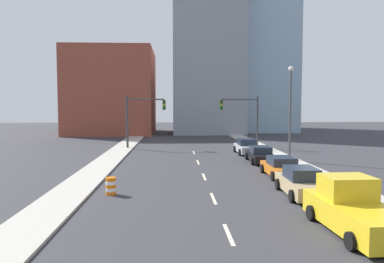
{
  "coord_description": "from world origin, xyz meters",
  "views": [
    {
      "loc": [
        -2.07,
        -5.2,
        4.89
      ],
      "look_at": [
        -0.21,
        32.73,
        2.2
      ],
      "focal_mm": 35.0,
      "sensor_mm": 36.0,
      "label": 1
    }
  ],
  "objects_px": {
    "traffic_signal_left": "(139,114)",
    "sedan_silver": "(246,147)",
    "street_lamp": "(290,106)",
    "traffic_signal_right": "(246,114)",
    "traffic_barrel": "(111,186)",
    "sedan_orange": "(281,167)",
    "pickup_truck_yellow": "(355,210)",
    "sedan_tan": "(301,183)",
    "sedan_black": "(260,155)"
  },
  "relations": [
    {
      "from": "sedan_black",
      "to": "pickup_truck_yellow",
      "type": "bearing_deg",
      "value": -89.59
    },
    {
      "from": "sedan_orange",
      "to": "sedan_silver",
      "type": "height_order",
      "value": "sedan_silver"
    },
    {
      "from": "pickup_truck_yellow",
      "to": "sedan_silver",
      "type": "distance_m",
      "value": 23.14
    },
    {
      "from": "traffic_signal_right",
      "to": "sedan_black",
      "type": "xyz_separation_m",
      "value": [
        -0.78,
        -10.51,
        -3.23
      ]
    },
    {
      "from": "traffic_signal_left",
      "to": "pickup_truck_yellow",
      "type": "xyz_separation_m",
      "value": [
        10.89,
        -28.16,
        -3.03
      ]
    },
    {
      "from": "traffic_signal_left",
      "to": "sedan_silver",
      "type": "xyz_separation_m",
      "value": [
        11.19,
        -5.03,
        -3.17
      ]
    },
    {
      "from": "traffic_barrel",
      "to": "sedan_silver",
      "type": "xyz_separation_m",
      "value": [
        10.72,
        16.67,
        0.21
      ]
    },
    {
      "from": "sedan_orange",
      "to": "traffic_signal_right",
      "type": "bearing_deg",
      "value": 87.08
    },
    {
      "from": "street_lamp",
      "to": "pickup_truck_yellow",
      "type": "bearing_deg",
      "value": -99.75
    },
    {
      "from": "sedan_tan",
      "to": "traffic_signal_left",
      "type": "bearing_deg",
      "value": 117.32
    },
    {
      "from": "traffic_signal_left",
      "to": "sedan_black",
      "type": "xyz_separation_m",
      "value": [
        11.34,
        -10.51,
        -3.23
      ]
    },
    {
      "from": "street_lamp",
      "to": "sedan_tan",
      "type": "bearing_deg",
      "value": -104.67
    },
    {
      "from": "traffic_signal_left",
      "to": "sedan_silver",
      "type": "relative_size",
      "value": 1.3
    },
    {
      "from": "traffic_barrel",
      "to": "street_lamp",
      "type": "distance_m",
      "value": 18.35
    },
    {
      "from": "traffic_barrel",
      "to": "sedan_black",
      "type": "bearing_deg",
      "value": 45.81
    },
    {
      "from": "traffic_signal_left",
      "to": "pickup_truck_yellow",
      "type": "distance_m",
      "value": 30.35
    },
    {
      "from": "traffic_signal_left",
      "to": "street_lamp",
      "type": "height_order",
      "value": "street_lamp"
    },
    {
      "from": "street_lamp",
      "to": "traffic_signal_right",
      "type": "bearing_deg",
      "value": 100.58
    },
    {
      "from": "sedan_tan",
      "to": "street_lamp",
      "type": "bearing_deg",
      "value": 76.93
    },
    {
      "from": "sedan_black",
      "to": "sedan_tan",
      "type": "bearing_deg",
      "value": -90.83
    },
    {
      "from": "traffic_signal_left",
      "to": "traffic_barrel",
      "type": "bearing_deg",
      "value": -88.78
    },
    {
      "from": "street_lamp",
      "to": "sedan_black",
      "type": "xyz_separation_m",
      "value": [
        -2.66,
        -0.43,
        -4.15
      ]
    },
    {
      "from": "sedan_tan",
      "to": "traffic_barrel",
      "type": "bearing_deg",
      "value": 177.82
    },
    {
      "from": "traffic_barrel",
      "to": "street_lamp",
      "type": "relative_size",
      "value": 0.12
    },
    {
      "from": "traffic_signal_left",
      "to": "sedan_tan",
      "type": "height_order",
      "value": "traffic_signal_left"
    },
    {
      "from": "traffic_signal_right",
      "to": "sedan_orange",
      "type": "height_order",
      "value": "traffic_signal_right"
    },
    {
      "from": "traffic_signal_right",
      "to": "sedan_black",
      "type": "bearing_deg",
      "value": -94.25
    },
    {
      "from": "traffic_signal_right",
      "to": "sedan_orange",
      "type": "bearing_deg",
      "value": -92.82
    },
    {
      "from": "traffic_signal_left",
      "to": "sedan_orange",
      "type": "xyz_separation_m",
      "value": [
        11.28,
        -16.97,
        -3.24
      ]
    },
    {
      "from": "traffic_signal_left",
      "to": "sedan_black",
      "type": "relative_size",
      "value": 1.23
    },
    {
      "from": "street_lamp",
      "to": "sedan_silver",
      "type": "xyz_separation_m",
      "value": [
        -2.81,
        5.05,
        -4.09
      ]
    },
    {
      "from": "traffic_signal_right",
      "to": "traffic_barrel",
      "type": "bearing_deg",
      "value": -118.24
    },
    {
      "from": "traffic_signal_left",
      "to": "sedan_silver",
      "type": "bearing_deg",
      "value": -24.2
    },
    {
      "from": "traffic_barrel",
      "to": "sedan_silver",
      "type": "height_order",
      "value": "sedan_silver"
    },
    {
      "from": "pickup_truck_yellow",
      "to": "traffic_barrel",
      "type": "bearing_deg",
      "value": 146.02
    },
    {
      "from": "traffic_signal_right",
      "to": "sedan_tan",
      "type": "xyz_separation_m",
      "value": [
        -1.34,
        -22.38,
        -3.16
      ]
    },
    {
      "from": "sedan_tan",
      "to": "sedan_orange",
      "type": "bearing_deg",
      "value": 86.31
    },
    {
      "from": "traffic_signal_left",
      "to": "sedan_orange",
      "type": "distance_m",
      "value": 20.63
    },
    {
      "from": "sedan_silver",
      "to": "street_lamp",
      "type": "bearing_deg",
      "value": -61.6
    },
    {
      "from": "sedan_silver",
      "to": "sedan_black",
      "type": "bearing_deg",
      "value": -89.15
    },
    {
      "from": "sedan_tan",
      "to": "sedan_silver",
      "type": "relative_size",
      "value": 1.02
    },
    {
      "from": "traffic_signal_left",
      "to": "traffic_signal_right",
      "type": "xyz_separation_m",
      "value": [
        12.12,
        0.0,
        0.0
      ]
    },
    {
      "from": "traffic_barrel",
      "to": "pickup_truck_yellow",
      "type": "height_order",
      "value": "pickup_truck_yellow"
    },
    {
      "from": "traffic_signal_right",
      "to": "sedan_black",
      "type": "relative_size",
      "value": 1.23
    },
    {
      "from": "traffic_signal_left",
      "to": "street_lamp",
      "type": "bearing_deg",
      "value": -35.75
    },
    {
      "from": "street_lamp",
      "to": "sedan_tan",
      "type": "distance_m",
      "value": 13.36
    },
    {
      "from": "traffic_barrel",
      "to": "sedan_orange",
      "type": "relative_size",
      "value": 0.2
    },
    {
      "from": "traffic_signal_right",
      "to": "sedan_orange",
      "type": "xyz_separation_m",
      "value": [
        -0.84,
        -16.97,
        -3.24
      ]
    },
    {
      "from": "sedan_tan",
      "to": "sedan_silver",
      "type": "bearing_deg",
      "value": 90.26
    },
    {
      "from": "sedan_orange",
      "to": "sedan_black",
      "type": "bearing_deg",
      "value": 89.41
    }
  ]
}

